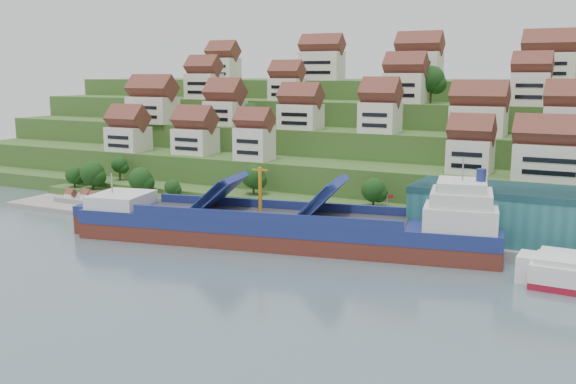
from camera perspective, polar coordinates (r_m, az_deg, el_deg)
The scene contains 9 objects.
ground at distance 125.85m, azimuth -0.60°, elevation -4.84°, with size 300.00×300.00×0.00m, color slate.
quay at distance 131.72m, azimuth 10.23°, elevation -3.82°, with size 180.00×14.00×2.20m, color gray.
pebble_beach at distance 168.69m, azimuth -16.33°, elevation -1.13°, with size 45.00×20.00×1.00m, color gray.
hillside at distance 219.55m, azimuth 12.13°, elevation 4.36°, with size 260.00×128.00×31.00m.
hillside_village at distance 177.67m, azimuth 9.21°, elevation 7.60°, with size 157.06×63.00×29.21m.
hillside_trees at distance 165.37m, azimuth 3.13°, elevation 4.68°, with size 141.55×62.49×31.94m.
flagpole at distance 126.30m, azimuth 8.83°, elevation -1.69°, with size 1.28×0.16×8.00m.
beach_huts at distance 168.87m, azimuth -17.14°, elevation -0.61°, with size 14.40×3.70×2.20m.
cargo_ship at distance 125.14m, azimuth 0.38°, elevation -3.29°, with size 83.48×28.48×18.37m.
Camera 1 is at (56.59, -107.36, 33.33)m, focal length 40.00 mm.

